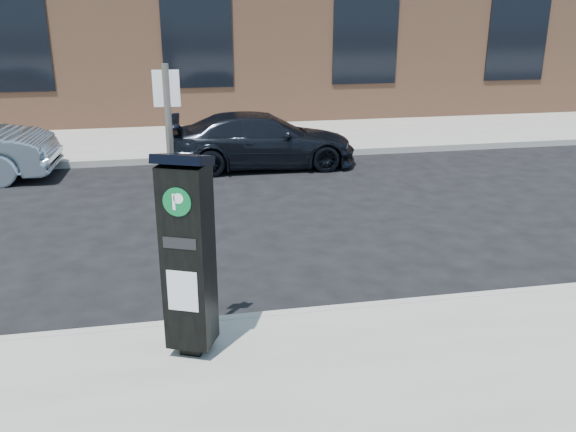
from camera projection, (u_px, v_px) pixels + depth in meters
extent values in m
plane|color=black|center=(263.00, 325.00, 7.06)|extent=(120.00, 120.00, 0.00)
cube|color=gray|center=(198.00, 116.00, 20.02)|extent=(60.00, 12.00, 0.15)
cube|color=#9E9B93|center=(263.00, 320.00, 7.01)|extent=(60.00, 0.12, 0.16)
cube|color=#9E9B93|center=(211.00, 158.00, 14.47)|extent=(60.00, 0.12, 0.16)
cube|color=black|center=(8.00, 26.00, 16.28)|extent=(2.00, 0.06, 3.50)
cube|color=black|center=(196.00, 25.00, 17.19)|extent=(2.00, 0.06, 3.50)
cube|color=black|center=(366.00, 24.00, 18.10)|extent=(2.00, 0.06, 3.50)
cube|color=black|center=(519.00, 23.00, 19.01)|extent=(2.00, 0.06, 3.50)
cube|color=black|center=(194.00, 346.00, 6.23)|extent=(0.29, 0.29, 0.11)
cube|color=black|center=(188.00, 257.00, 5.91)|extent=(0.55, 0.52, 1.86)
cube|color=black|center=(183.00, 159.00, 5.60)|extent=(0.61, 0.58, 0.17)
cylinder|color=#075225|center=(177.00, 202.00, 5.53)|extent=(0.26, 0.12, 0.27)
cube|color=white|center=(177.00, 202.00, 5.53)|extent=(0.09, 0.05, 0.15)
cube|color=silver|center=(183.00, 291.00, 5.82)|extent=(0.28, 0.13, 0.42)
cube|color=black|center=(180.00, 243.00, 5.66)|extent=(0.30, 0.14, 0.11)
cylinder|color=#5F5854|center=(182.00, 333.00, 6.56)|extent=(0.23, 0.23, 0.03)
cylinder|color=#5F5854|center=(174.00, 209.00, 6.10)|extent=(0.07, 0.07, 2.84)
cube|color=silver|center=(166.00, 88.00, 5.71)|extent=(0.25, 0.04, 0.34)
imported|color=black|center=(262.00, 140.00, 13.84)|extent=(4.28, 1.84, 1.23)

